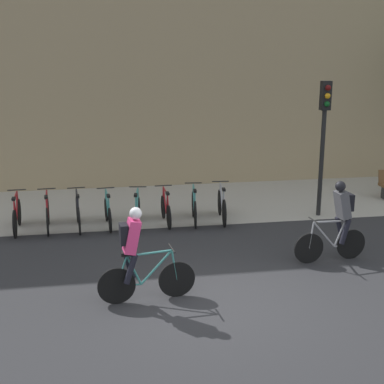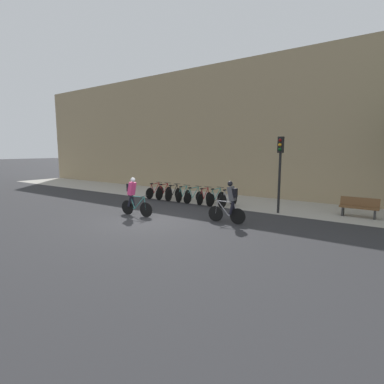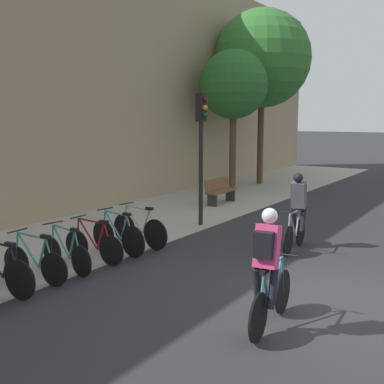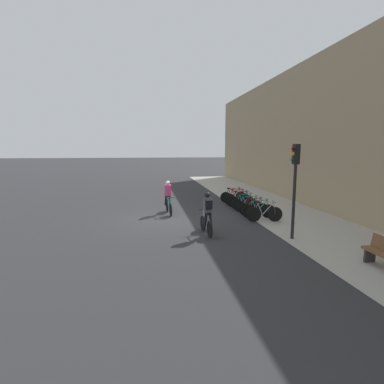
{
  "view_description": "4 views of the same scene",
  "coord_description": "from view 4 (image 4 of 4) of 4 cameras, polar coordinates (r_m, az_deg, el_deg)",
  "views": [
    {
      "loc": [
        -1.89,
        -8.53,
        4.41
      ],
      "look_at": [
        -0.02,
        2.47,
        1.47
      ],
      "focal_mm": 50.0,
      "sensor_mm": 36.0,
      "label": 1
    },
    {
      "loc": [
        8.84,
        -9.18,
        3.05
      ],
      "look_at": [
        0.3,
        2.79,
        0.97
      ],
      "focal_mm": 28.0,
      "sensor_mm": 36.0,
      "label": 2
    },
    {
      "loc": [
        -7.37,
        -2.23,
        3.01
      ],
      "look_at": [
        0.93,
        3.2,
        1.48
      ],
      "focal_mm": 45.0,
      "sensor_mm": 36.0,
      "label": 3
    },
    {
      "loc": [
        14.58,
        -0.68,
        3.51
      ],
      "look_at": [
        0.32,
        1.47,
        1.4
      ],
      "focal_mm": 28.0,
      "sensor_mm": 36.0,
      "label": 4
    }
  ],
  "objects": [
    {
      "name": "parked_bike_4",
      "position": [
        16.9,
        10.73,
        -2.48
      ],
      "size": [
        0.46,
        1.59,
        0.94
      ],
      "color": "black",
      "rests_on": "ground"
    },
    {
      "name": "parked_bike_6",
      "position": [
        15.5,
        12.57,
        -3.39
      ],
      "size": [
        0.46,
        1.68,
        0.99
      ],
      "color": "black",
      "rests_on": "ground"
    },
    {
      "name": "parked_bike_5",
      "position": [
        16.2,
        11.61,
        -2.96
      ],
      "size": [
        0.46,
        1.59,
        0.95
      ],
      "color": "black",
      "rests_on": "ground"
    },
    {
      "name": "cyclist_pink",
      "position": [
        16.2,
        -4.58,
        -0.8
      ],
      "size": [
        1.79,
        0.48,
        1.78
      ],
      "color": "black",
      "rests_on": "ground"
    },
    {
      "name": "parked_bike_0",
      "position": [
        19.72,
        7.84,
        -0.78
      ],
      "size": [
        0.46,
        1.73,
        0.99
      ],
      "color": "black",
      "rests_on": "ground"
    },
    {
      "name": "parked_bike_2",
      "position": [
        18.3,
        9.17,
        -1.53
      ],
      "size": [
        0.46,
        1.71,
        0.98
      ],
      "color": "black",
      "rests_on": "ground"
    },
    {
      "name": "parked_bike_7",
      "position": [
        14.81,
        13.62,
        -3.95
      ],
      "size": [
        0.46,
        1.75,
        0.99
      ],
      "color": "black",
      "rests_on": "ground"
    },
    {
      "name": "kerb_strip",
      "position": [
        16.74,
        18.04,
        -4.17
      ],
      "size": [
        44.0,
        4.5,
        0.01
      ],
      "primitive_type": "cube",
      "color": "#A39E93",
      "rests_on": "ground"
    },
    {
      "name": "ground",
      "position": [
        15.01,
        -5.77,
        -5.22
      ],
      "size": [
        200.0,
        200.0,
        0.0
      ],
      "primitive_type": "plane",
      "color": "#2B2B2D"
    },
    {
      "name": "parked_bike_3",
      "position": [
        17.6,
        9.92,
        -2.01
      ],
      "size": [
        0.46,
        1.58,
        0.95
      ],
      "color": "black",
      "rests_on": "ground"
    },
    {
      "name": "parked_bike_1",
      "position": [
        19.01,
        8.49,
        -1.13
      ],
      "size": [
        0.46,
        1.68,
        0.99
      ],
      "color": "black",
      "rests_on": "ground"
    },
    {
      "name": "cyclist_grey",
      "position": [
        12.06,
        2.94,
        -3.94
      ],
      "size": [
        1.68,
        0.47,
        1.78
      ],
      "color": "black",
      "rests_on": "ground"
    },
    {
      "name": "building_facade",
      "position": [
        17.7,
        26.23,
        10.44
      ],
      "size": [
        44.0,
        0.6,
        8.84
      ],
      "primitive_type": "cube",
      "color": "#9E8966",
      "rests_on": "ground"
    },
    {
      "name": "traffic_light_pole",
      "position": [
        12.04,
        19.0,
        3.25
      ],
      "size": [
        0.26,
        0.3,
        3.67
      ],
      "color": "black",
      "rests_on": "ground"
    }
  ]
}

